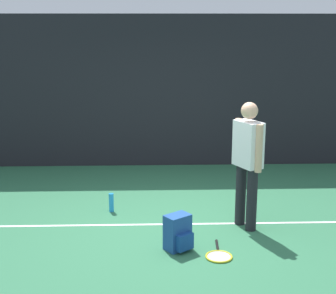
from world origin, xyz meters
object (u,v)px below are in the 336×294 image
(backpack, at_px, (178,233))
(tennis_racket, at_px, (219,255))
(water_bottle, at_px, (111,203))
(tennis_player, at_px, (248,158))

(backpack, bearing_deg, tennis_racket, -60.57)
(tennis_racket, distance_m, water_bottle, 2.04)
(backpack, bearing_deg, water_bottle, 88.82)
(backpack, relative_size, water_bottle, 1.60)
(backpack, height_order, water_bottle, backpack)
(tennis_player, height_order, tennis_racket, tennis_player)
(tennis_player, relative_size, tennis_racket, 2.74)
(tennis_racket, bearing_deg, water_bottle, -134.04)
(tennis_player, relative_size, backpack, 3.86)
(tennis_player, height_order, water_bottle, tennis_player)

